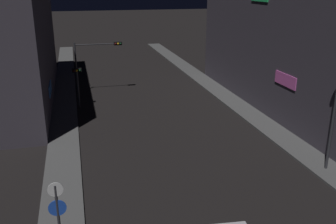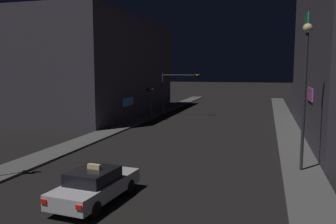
{
  "view_description": "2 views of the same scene",
  "coord_description": "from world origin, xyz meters",
  "px_view_note": "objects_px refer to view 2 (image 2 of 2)",
  "views": [
    {
      "loc": [
        -6.37,
        -4.71,
        10.49
      ],
      "look_at": [
        -0.77,
        17.55,
        2.57
      ],
      "focal_mm": 40.24,
      "sensor_mm": 36.0,
      "label": 1
    },
    {
      "loc": [
        5.6,
        -6.87,
        5.4
      ],
      "look_at": [
        -1.24,
        17.14,
        2.37
      ],
      "focal_mm": 37.09,
      "sensor_mm": 36.0,
      "label": 2
    }
  ],
  "objects_px": {
    "traffic_light_left_kerb": "(150,97)",
    "street_lamp_near_block": "(305,75)",
    "taxi": "(95,185)",
    "traffic_light_overhead": "(177,85)"
  },
  "relations": [
    {
      "from": "traffic_light_left_kerb",
      "to": "street_lamp_near_block",
      "type": "relative_size",
      "value": 0.47
    },
    {
      "from": "taxi",
      "to": "traffic_light_overhead",
      "type": "height_order",
      "value": "traffic_light_overhead"
    },
    {
      "from": "traffic_light_overhead",
      "to": "traffic_light_left_kerb",
      "type": "height_order",
      "value": "traffic_light_overhead"
    },
    {
      "from": "traffic_light_overhead",
      "to": "traffic_light_left_kerb",
      "type": "xyz_separation_m",
      "value": [
        -1.81,
        -4.5,
        -1.12
      ]
    },
    {
      "from": "taxi",
      "to": "traffic_light_overhead",
      "type": "distance_m",
      "value": 27.3
    },
    {
      "from": "street_lamp_near_block",
      "to": "traffic_light_left_kerb",
      "type": "bearing_deg",
      "value": 131.33
    },
    {
      "from": "taxi",
      "to": "traffic_light_left_kerb",
      "type": "xyz_separation_m",
      "value": [
        -5.25,
        22.42,
        1.86
      ]
    },
    {
      "from": "traffic_light_overhead",
      "to": "street_lamp_near_block",
      "type": "xyz_separation_m",
      "value": [
        11.93,
        -20.12,
        1.42
      ]
    },
    {
      "from": "street_lamp_near_block",
      "to": "taxi",
      "type": "bearing_deg",
      "value": -141.32
    },
    {
      "from": "taxi",
      "to": "street_lamp_near_block",
      "type": "bearing_deg",
      "value": 38.68
    }
  ]
}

